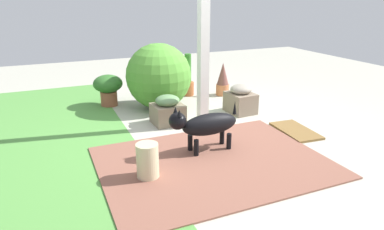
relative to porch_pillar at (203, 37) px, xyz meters
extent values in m
plane|color=#B1B09F|center=(-0.25, 0.01, -1.21)|extent=(12.00, 12.00, 0.00)
cube|color=brown|center=(-1.09, 0.38, -1.20)|extent=(1.80, 2.40, 0.02)
cube|color=#559843|center=(0.35, 2.41, -1.21)|extent=(5.20, 2.80, 0.01)
cube|color=white|center=(0.00, 0.00, 0.00)|extent=(0.12, 0.12, 2.42)
cube|color=#81705D|center=(0.27, -0.77, -1.06)|extent=(0.47, 0.39, 0.31)
ellipsoid|color=gray|center=(0.27, -0.77, -0.84)|extent=(0.33, 0.33, 0.15)
cube|color=gray|center=(0.26, 0.42, -1.07)|extent=(0.40, 0.43, 0.28)
ellipsoid|color=#5F8656|center=(0.26, 0.42, -0.88)|extent=(0.34, 0.34, 0.15)
sphere|color=#4F9433|center=(1.00, 0.30, -0.70)|extent=(1.03, 1.03, 1.03)
cylinder|color=#C66F45|center=(1.25, -0.98, -1.11)|extent=(0.23, 0.23, 0.20)
cone|color=brown|center=(1.25, -0.98, -0.82)|extent=(0.21, 0.21, 0.39)
cylinder|color=#9D553E|center=(1.43, 1.02, -1.09)|extent=(0.27, 0.27, 0.24)
ellipsoid|color=#306829|center=(1.43, 1.02, -0.85)|extent=(0.47, 0.47, 0.28)
cylinder|color=#A8592F|center=(1.48, -0.40, -1.09)|extent=(0.21, 0.21, 0.24)
cylinder|color=#306F26|center=(1.48, -0.40, -0.72)|extent=(0.12, 0.12, 0.50)
ellipsoid|color=black|center=(-0.79, 0.28, -0.88)|extent=(0.25, 0.69, 0.25)
sphere|color=black|center=(-0.81, 0.68, -0.78)|extent=(0.19, 0.19, 0.19)
cone|color=black|center=(-0.86, 0.68, -0.67)|extent=(0.06, 0.06, 0.08)
cone|color=black|center=(-0.76, 0.68, -0.67)|extent=(0.06, 0.06, 0.08)
cylinder|color=black|center=(-0.88, 0.49, -1.11)|extent=(0.06, 0.06, 0.21)
cylinder|color=black|center=(-0.72, 0.50, -1.11)|extent=(0.06, 0.06, 0.21)
cylinder|color=black|center=(-0.87, 0.07, -1.11)|extent=(0.06, 0.06, 0.21)
cylinder|color=black|center=(-0.71, 0.07, -1.11)|extent=(0.06, 0.06, 0.21)
cone|color=black|center=(-0.78, -0.04, -0.73)|extent=(0.05, 0.05, 0.16)
cylinder|color=beige|center=(-1.13, 1.12, -1.03)|extent=(0.22, 0.22, 0.37)
cube|color=brown|center=(-0.72, -1.03, -1.20)|extent=(0.74, 0.43, 0.03)
camera|label=1|loc=(-4.11, 1.94, 0.52)|focal=32.55mm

